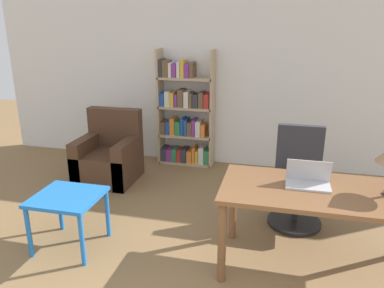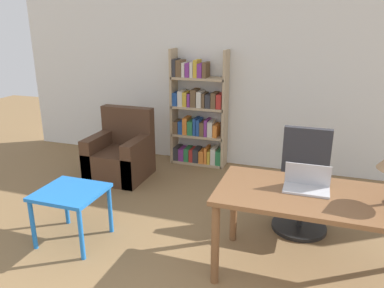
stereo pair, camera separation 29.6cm
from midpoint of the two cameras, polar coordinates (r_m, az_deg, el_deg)
wall_back at (r=5.56m, az=7.32°, el=10.08°), size 8.00×0.06×2.70m
desk at (r=3.31m, az=15.99°, el=-8.37°), size 1.60×0.81×0.78m
laptop at (r=3.31m, az=14.85°, el=-5.39°), size 0.37×0.21×0.22m
office_chair at (r=4.18m, az=13.81°, el=-5.61°), size 0.58×0.58×1.06m
side_table_blue at (r=3.85m, az=-20.54°, el=-8.47°), size 0.61×0.58×0.55m
armchair at (r=5.36m, az=-14.07°, el=-2.11°), size 0.77×0.75×0.96m
bookshelf at (r=5.67m, az=-2.66°, el=4.28°), size 0.84×0.28×1.75m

